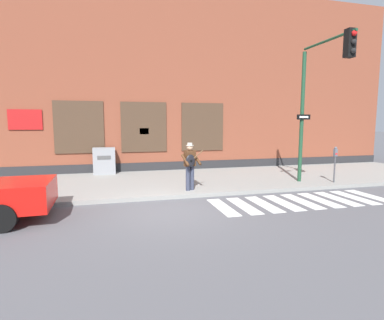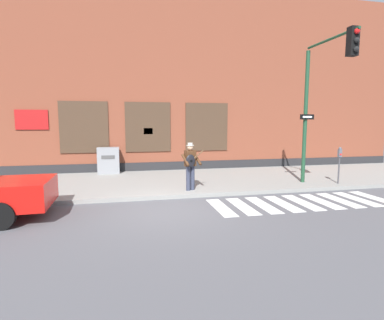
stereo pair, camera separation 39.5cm
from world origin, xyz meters
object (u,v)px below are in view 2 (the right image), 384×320
object	(u,v)px
busker	(190,163)
traffic_light	(323,87)
parking_meter	(339,160)
utility_box	(109,160)

from	to	relation	value
busker	traffic_light	distance (m)	5.47
traffic_light	parking_meter	world-z (taller)	traffic_light
parking_meter	utility_box	xyz separation A→B (m)	(-8.95, 4.48, -0.33)
busker	utility_box	size ratio (longest dim) A/B	1.36
busker	utility_box	world-z (taller)	busker
traffic_light	parking_meter	bearing A→B (deg)	17.83
traffic_light	parking_meter	xyz separation A→B (m)	(1.18, 0.38, -2.69)
parking_meter	utility_box	bearing A→B (deg)	153.42
busker	parking_meter	size ratio (longest dim) A/B	1.17
busker	utility_box	xyz separation A→B (m)	(-3.02, 4.41, -0.34)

